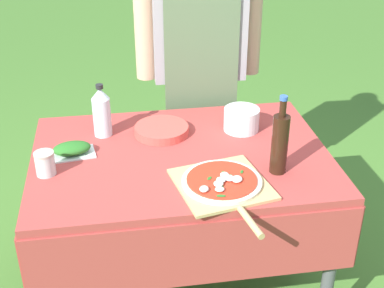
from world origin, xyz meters
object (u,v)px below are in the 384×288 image
pizza_on_peel (223,184)px  mixing_tub (242,119)px  prep_table (181,173)px  person_cook (199,47)px  oil_bottle (280,143)px  plate_stack (162,130)px  sauce_jar (45,165)px  herb_container (72,149)px  water_bottle (102,112)px

pizza_on_peel → mixing_tub: bearing=57.0°
prep_table → mixing_tub: 0.37m
person_cook → oil_bottle: 0.83m
pizza_on_peel → plate_stack: pizza_on_peel is taller
mixing_tub → sauce_jar: bearing=-163.4°
mixing_tub → plate_stack: size_ratio=0.65×
pizza_on_peel → herb_container: herb_container is taller
person_cook → plate_stack: 0.53m
pizza_on_peel → plate_stack: (-0.18, 0.46, 0.00)m
herb_container → sauce_jar: size_ratio=2.07×
water_bottle → plate_stack: water_bottle is taller
person_cook → mixing_tub: bearing=106.5°
water_bottle → sauce_jar: 0.38m
oil_bottle → sauce_jar: (-0.89, 0.12, -0.09)m
pizza_on_peel → sauce_jar: (-0.66, 0.20, 0.03)m
person_cook → oil_bottle: size_ratio=5.19×
oil_bottle → water_bottle: 0.79m
sauce_jar → pizza_on_peel: bearing=-16.6°
pizza_on_peel → oil_bottle: (0.23, 0.08, 0.11)m
water_bottle → pizza_on_peel: bearing=-48.6°
prep_table → pizza_on_peel: 0.32m
prep_table → herb_container: bearing=172.4°
oil_bottle → herb_container: bearing=162.1°
prep_table → plate_stack: plate_stack is taller
water_bottle → plate_stack: bearing=-6.5°
prep_table → sauce_jar: (-0.54, -0.08, 0.14)m
person_cook → mixing_tub: size_ratio=10.51×
prep_table → water_bottle: water_bottle is taller
water_bottle → prep_table: bearing=-34.9°
prep_table → sauce_jar: 0.56m
prep_table → sauce_jar: size_ratio=13.09×
oil_bottle → sauce_jar: size_ratio=3.39×
herb_container → sauce_jar: bearing=-124.6°
pizza_on_peel → water_bottle: water_bottle is taller
pizza_on_peel → oil_bottle: oil_bottle is taller
herb_container → mixing_tub: size_ratio=1.24×
pizza_on_peel → mixing_tub: (0.18, 0.45, 0.04)m
prep_table → mixing_tub: mixing_tub is taller
mixing_tub → plate_stack: mixing_tub is taller
plate_stack → sauce_jar: bearing=-150.8°
person_cook → sauce_jar: (-0.71, -0.69, -0.20)m
oil_bottle → mixing_tub: size_ratio=2.02×
herb_container → water_bottle: bearing=51.1°
mixing_tub → person_cook: bearing=105.5°
pizza_on_peel → mixing_tub: size_ratio=3.28×
oil_bottle → herb_container: 0.84m
prep_table → person_cook: 0.72m
pizza_on_peel → person_cook: bearing=75.1°
pizza_on_peel → water_bottle: bearing=120.1°
plate_stack → person_cook: bearing=60.6°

